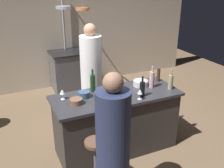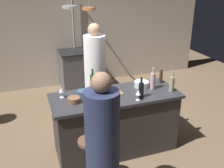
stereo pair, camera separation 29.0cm
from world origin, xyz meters
The scene contains 19 objects.
ground_plane centered at (0.00, 0.00, 0.00)m, with size 9.00×9.00×0.00m, color brown.
back_wall centered at (0.00, 2.85, 1.30)m, with size 6.40×0.16×2.60m, color #BCAD99.
kitchen_island centered at (0.00, 0.00, 0.45)m, with size 1.80×0.72×0.90m.
stove_range centered at (0.00, 2.45, 0.45)m, with size 0.80×0.64×0.89m.
chef centered at (-0.01, 0.97, 0.80)m, with size 0.37×0.37×1.73m.
bar_stool_left centered at (-0.56, -0.62, 0.38)m, with size 0.28×0.28×0.68m.
guest_left centered at (-0.51, -1.00, 0.76)m, with size 0.35×0.35×1.63m.
overhead_pot_rack centered at (-0.06, 2.00, 1.65)m, with size 0.60×1.40×2.17m.
cutting_board centered at (-0.06, 0.06, 0.91)m, with size 0.32×0.22×0.02m, color #997047.
pepper_mill centered at (0.81, 0.18, 1.01)m, with size 0.05×0.05×0.21m, color #382319.
wine_bottle_dark centered at (0.29, -0.20, 1.01)m, with size 0.07×0.07×0.29m.
wine_bottle_red centered at (-0.26, 0.24, 1.03)m, with size 0.07×0.07×0.33m.
wine_bottle_rose centered at (0.58, 0.01, 1.03)m, with size 0.07×0.07×0.33m.
wine_bottle_white centered at (0.79, -0.15, 1.01)m, with size 0.07×0.07×0.30m.
wine_glass_near_left_guest centered at (0.22, -0.27, 1.01)m, with size 0.07×0.07×0.15m.
wine_glass_near_right_guest centered at (-0.72, 0.15, 1.01)m, with size 0.07×0.07×0.15m.
mixing_bowl_wooden centered at (-0.60, -0.05, 0.94)m, with size 0.16×0.16×0.07m, color brown.
mixing_bowl_steel centered at (0.46, 0.13, 0.94)m, with size 0.22×0.22×0.08m, color #B7B7BC.
mixing_bowl_blue centered at (-0.44, 0.10, 0.94)m, with size 0.16×0.16×0.08m, color #334C6B.
Camera 1 is at (-1.42, -2.98, 2.43)m, focal length 41.94 mm.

